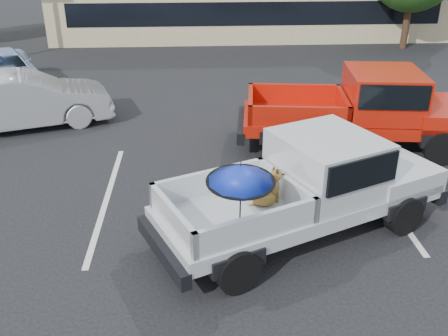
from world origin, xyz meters
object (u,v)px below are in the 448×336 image
at_px(silver_pickup, 316,180).
at_px(silver_sedan, 25,100).
at_px(blue_suv, 1,74).
at_px(red_pickup, 374,106).

height_order(silver_pickup, silver_sedan, silver_pickup).
xyz_separation_m(silver_sedan, blue_suv, (-1.72, 3.08, -0.06)).
bearing_deg(silver_sedan, red_pickup, -120.28).
height_order(silver_pickup, blue_suv, silver_pickup).
height_order(red_pickup, blue_suv, red_pickup).
distance_m(silver_sedan, blue_suv, 3.53).
relative_size(silver_pickup, silver_sedan, 1.24).
height_order(silver_sedan, blue_suv, silver_sedan).
bearing_deg(blue_suv, silver_pickup, -72.28).
height_order(red_pickup, silver_sedan, red_pickup).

